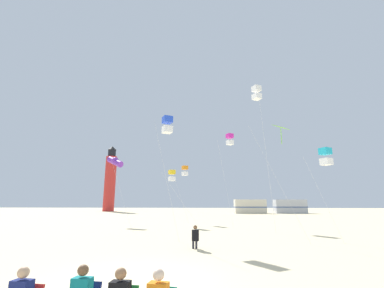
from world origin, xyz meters
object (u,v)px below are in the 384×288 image
object	(u,v)px
kite_flyer_standing	(195,236)
kite_box_cyan	(326,157)
kite_box_magenta	(230,139)
lighthouse_distant	(110,180)
kite_tube_violet	(115,161)
kite_box_white	(257,93)
kite_box_orange	(185,171)
rv_van_silver	(290,206)
kite_diamond_lime	(280,131)
rv_van_cream	(250,206)
kite_box_blue	(167,125)
kite_box_gold	(172,176)

from	to	relation	value
kite_flyer_standing	kite_box_cyan	size ratio (longest dim) A/B	0.20
kite_box_magenta	lighthouse_distant	world-z (taller)	lighthouse_distant
kite_tube_violet	kite_box_white	bearing A→B (deg)	-29.35
kite_box_orange	rv_van_silver	distance (m)	33.38
kite_box_cyan	kite_diamond_lime	bearing A→B (deg)	176.45
lighthouse_distant	rv_van_cream	xyz separation A→B (m)	(34.01, -9.98, -6.45)
kite_tube_violet	kite_box_magenta	xyz separation A→B (m)	(12.82, -2.47, 1.77)
kite_flyer_standing	rv_van_silver	distance (m)	47.13
kite_diamond_lime	lighthouse_distant	xyz separation A→B (m)	(-30.73, 48.81, 0.76)
kite_tube_violet	lighthouse_distant	size ratio (longest dim) A/B	0.45
kite_box_orange	kite_box_white	bearing A→B (deg)	-55.95
kite_diamond_lime	kite_box_blue	bearing A→B (deg)	-173.05
kite_box_white	lighthouse_distant	distance (m)	54.94
kite_box_white	kite_box_blue	bearing A→B (deg)	-151.32
kite_diamond_lime	kite_box_gold	xyz separation A→B (m)	(-8.89, 9.58, -2.07)
kite_box_white	rv_van_cream	distance (m)	37.58
kite_box_gold	rv_van_cream	xyz separation A→B (m)	(12.17, 29.25, -3.62)
kite_tube_violet	rv_van_cream	size ratio (longest dim) A/B	1.14
kite_flyer_standing	kite_box_magenta	distance (m)	15.24
kite_box_cyan	lighthouse_distant	world-z (taller)	lighthouse_distant
kite_flyer_standing	kite_box_blue	world-z (taller)	kite_box_blue
kite_diamond_lime	kite_box_orange	size ratio (longest dim) A/B	1.17
kite_box_gold	kite_box_blue	world-z (taller)	kite_box_blue
kite_tube_violet	rv_van_cream	world-z (taller)	kite_tube_violet
lighthouse_distant	kite_box_cyan	bearing A→B (deg)	-55.64
kite_tube_violet	kite_box_white	distance (m)	17.39
kite_box_cyan	kite_tube_violet	bearing A→B (deg)	148.65
kite_box_blue	kite_box_cyan	world-z (taller)	kite_box_blue
kite_tube_violet	kite_diamond_lime	world-z (taller)	kite_diamond_lime
kite_flyer_standing	kite_box_orange	world-z (taller)	kite_box_orange
kite_box_white	kite_tube_violet	bearing A→B (deg)	150.65
kite_box_orange	kite_box_white	xyz separation A→B (m)	(6.91, -10.22, 5.18)
rv_van_silver	kite_box_orange	bearing A→B (deg)	-129.96
kite_box_cyan	lighthouse_distant	xyz separation A→B (m)	(-33.48, 48.98, 2.62)
kite_box_orange	kite_box_gold	world-z (taller)	kite_box_orange
kite_box_cyan	kite_box_gold	bearing A→B (deg)	140.04
kite_diamond_lime	kite_box_magenta	distance (m)	9.13
kite_flyer_standing	kite_box_orange	distance (m)	18.05
kite_box_orange	kite_box_gold	bearing A→B (deg)	-106.97
kite_box_white	kite_box_magenta	size ratio (longest dim) A/B	1.28
rv_van_cream	lighthouse_distant	bearing A→B (deg)	160.05
kite_box_gold	lighthouse_distant	distance (m)	44.99
kite_box_cyan	rv_van_silver	world-z (taller)	kite_box_cyan
kite_flyer_standing	kite_box_white	bearing A→B (deg)	-132.41
kite_box_blue	kite_box_cyan	xyz separation A→B (m)	(10.47, 0.77, -2.16)
kite_tube_violet	kite_box_orange	world-z (taller)	kite_tube_violet
kite_box_gold	lighthouse_distant	xyz separation A→B (m)	(-21.84, 39.23, 2.83)
kite_box_gold	rv_van_cream	size ratio (longest dim) A/B	0.85
kite_box_blue	rv_van_silver	bearing A→B (deg)	64.49
kite_diamond_lime	kite_box_magenta	bearing A→B (deg)	108.19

